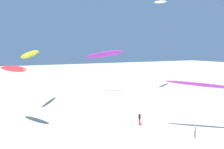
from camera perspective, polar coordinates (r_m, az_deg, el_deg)
name	(u,v)px	position (r m, az deg, el deg)	size (l,w,h in m)	color
flying_kite_1	(105,54)	(52.27, -1.80, 5.03)	(7.62, 7.71, 10.46)	purple
flying_kite_2	(203,85)	(29.49, 21.52, -2.38)	(7.46, 7.39, 6.75)	purple
flying_kite_4	(31,54)	(41.85, -19.29, 4.77)	(5.25, 10.05, 10.40)	yellow
flying_kite_5	(161,2)	(56.34, 11.89, 17.05)	(7.09, 5.83, 22.10)	white
flying_kite_6	(13,69)	(31.37, -23.10, 1.36)	(3.36, 9.54, 8.33)	red
person_near_left	(195,130)	(29.17, 19.75, -12.78)	(0.33, 0.44, 1.65)	slate
person_mid_field	(140,118)	(31.91, 6.81, -10.66)	(0.27, 0.50, 1.77)	red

